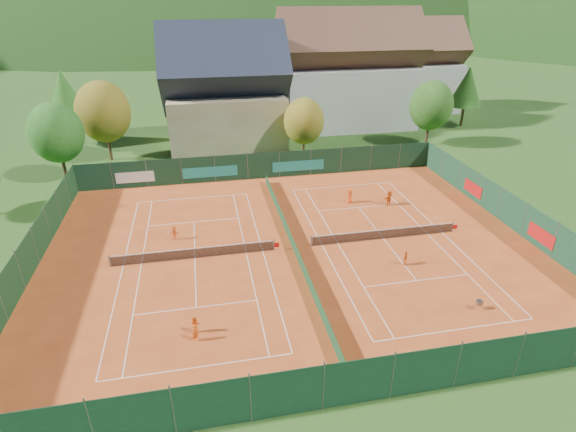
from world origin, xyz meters
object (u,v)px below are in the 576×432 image
(player_left_mid, at_px, (195,325))
(player_left_far, at_px, (174,233))
(hotel_block_a, at_px, (347,77))
(player_right_far_a, at_px, (350,196))
(player_right_far_b, at_px, (389,198))
(player_right_near, at_px, (405,258))
(player_left_near, at_px, (195,333))
(hotel_block_b, at_px, (409,71))
(ball_hopper, at_px, (480,303))
(chalet, at_px, (225,95))

(player_left_mid, relative_size, player_left_far, 1.01)
(hotel_block_a, xyz_separation_m, player_right_far_a, (-8.55, -28.35, -6.64))
(player_left_mid, height_order, player_right_far_b, player_right_far_b)
(player_right_near, distance_m, player_right_far_a, 11.87)
(player_left_near, xyz_separation_m, player_left_far, (-1.57, 13.07, 0.03))
(player_right_near, bearing_deg, player_left_near, 145.06)
(hotel_block_b, distance_m, player_left_far, 57.03)
(player_left_mid, bearing_deg, player_left_near, -89.87)
(ball_hopper, relative_size, player_left_near, 0.67)
(player_left_mid, relative_size, player_right_far_a, 0.85)
(ball_hopper, bearing_deg, player_right_far_b, 88.13)
(player_left_mid, distance_m, player_right_far_a, 22.72)
(player_left_mid, height_order, player_left_far, player_left_mid)
(hotel_block_a, height_order, hotel_block_b, hotel_block_a)
(hotel_block_a, bearing_deg, player_right_far_b, -99.43)
(player_left_mid, distance_m, player_left_far, 12.51)
(hotel_block_a, bearing_deg, player_right_far_a, -106.79)
(player_left_near, distance_m, player_right_near, 16.99)
(player_left_mid, bearing_deg, ball_hopper, -1.73)
(player_right_near, bearing_deg, hotel_block_a, 25.23)
(player_left_far, relative_size, player_right_near, 1.04)
(player_right_near, height_order, player_right_far_b, player_right_far_b)
(ball_hopper, distance_m, player_right_far_a, 18.22)
(hotel_block_a, bearing_deg, player_left_mid, -118.13)
(chalet, bearing_deg, hotel_block_b, 22.99)
(player_left_far, bearing_deg, player_left_mid, 105.22)
(hotel_block_a, relative_size, hotel_block_b, 1.25)
(hotel_block_a, distance_m, player_left_near, 52.04)
(ball_hopper, relative_size, player_left_mid, 0.63)
(player_left_mid, xyz_separation_m, player_right_far_a, (15.49, 16.62, 0.11))
(hotel_block_a, height_order, player_left_near, hotel_block_a)
(player_left_far, bearing_deg, ball_hopper, 153.65)
(player_left_mid, relative_size, player_right_far_b, 0.83)
(hotel_block_b, bearing_deg, player_right_far_a, -121.82)
(hotel_block_a, bearing_deg, chalet, -162.47)
(player_right_far_a, bearing_deg, hotel_block_b, -152.33)
(chalet, relative_size, player_right_near, 13.48)
(chalet, bearing_deg, ball_hopper, -71.43)
(ball_hopper, bearing_deg, player_left_near, 177.94)
(player_left_mid, xyz_separation_m, player_left_far, (-1.59, 12.41, -0.01))
(ball_hopper, xyz_separation_m, player_left_far, (-20.17, 13.74, 0.07))
(hotel_block_b, relative_size, player_left_far, 13.84)
(chalet, bearing_deg, player_left_mid, -97.37)
(player_right_near, bearing_deg, ball_hopper, -121.24)
(player_right_far_a, relative_size, player_right_far_b, 0.98)
(player_right_far_a, bearing_deg, player_left_near, 17.57)
(player_left_mid, bearing_deg, player_right_far_b, 41.15)
(ball_hopper, relative_size, player_right_far_a, 0.54)
(player_left_near, relative_size, player_right_near, 0.99)
(player_left_mid, distance_m, player_right_far_b, 24.54)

